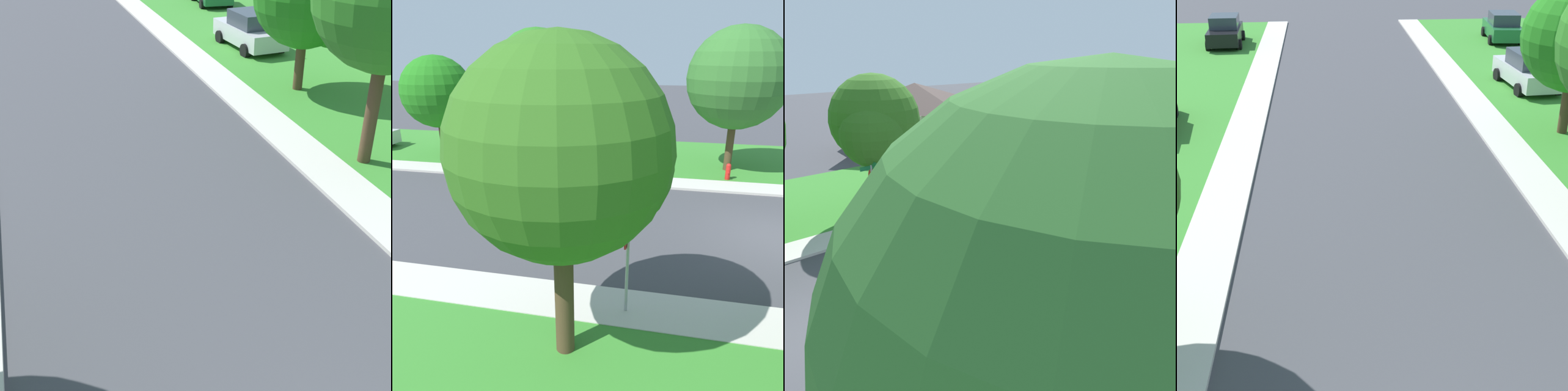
{
  "view_description": "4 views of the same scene",
  "coord_description": "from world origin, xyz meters",
  "views": [
    {
      "loc": [
        -3.0,
        -1.68,
        7.07
      ],
      "look_at": [
        0.09,
        7.5,
        1.4
      ],
      "focal_mm": 50.06,
      "sensor_mm": 36.0,
      "label": 1
    },
    {
      "loc": [
        -12.12,
        3.68,
        5.57
      ],
      "look_at": [
        -1.17,
        6.04,
        1.4
      ],
      "focal_mm": 35.61,
      "sensor_mm": 36.0,
      "label": 2
    },
    {
      "loc": [
        8.97,
        -1.72,
        6.74
      ],
      "look_at": [
        -2.0,
        7.51,
        1.4
      ],
      "focal_mm": 35.95,
      "sensor_mm": 36.0,
      "label": 3
    },
    {
      "loc": [
        -1.78,
        -3.95,
        7.73
      ],
      "look_at": [
        -0.65,
        8.77,
        1.4
      ],
      "focal_mm": 54.32,
      "sensor_mm": 36.0,
      "label": 4
    }
  ],
  "objects": [
    {
      "name": "car_black_near_corner",
      "position": [
        -7.38,
        32.65,
        0.87
      ],
      "size": [
        2.17,
        4.37,
        1.76
      ],
      "color": "black",
      "rests_on": "ground"
    },
    {
      "name": "car_silver_across_road",
      "position": [
        7.69,
        22.1,
        0.87
      ],
      "size": [
        2.28,
        4.42,
        1.76
      ],
      "color": "silver",
      "rests_on": "ground"
    },
    {
      "name": "car_green_behind_trees",
      "position": [
        9.5,
        32.43,
        0.87
      ],
      "size": [
        2.36,
        4.46,
        1.76
      ],
      "color": "#1E6033",
      "rests_on": "ground"
    },
    {
      "name": "sidewalk_east",
      "position": [
        4.7,
        12.0,
        0.05
      ],
      "size": [
        1.4,
        56.0,
        0.1
      ],
      "primitive_type": "cube",
      "color": "beige",
      "rests_on": "ground"
    },
    {
      "name": "sidewalk_west",
      "position": [
        -4.7,
        12.0,
        0.05
      ],
      "size": [
        1.4,
        56.0,
        0.1
      ],
      "primitive_type": "cube",
      "color": "beige",
      "rests_on": "ground"
    }
  ]
}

